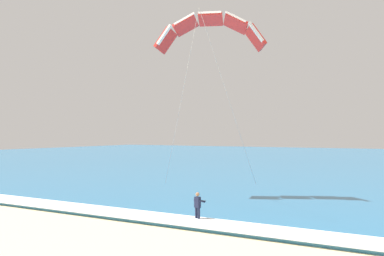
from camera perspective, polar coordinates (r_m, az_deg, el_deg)
name	(u,v)px	position (r m, az deg, el deg)	size (l,w,h in m)	color
sea	(371,161)	(78.55, 23.92, -4.27)	(200.00, 120.00, 0.20)	teal
surf_foam	(257,229)	(20.84, 9.16, -13.93)	(200.00, 2.39, 0.04)	white
surfboard	(198,222)	(23.03, 0.79, -13.17)	(0.81, 1.47, 0.09)	white
kitesurfer	(198,206)	(22.87, 0.82, -10.92)	(0.62, 0.61, 1.69)	#191E38
kite_primary	(210,29)	(31.87, 2.59, 13.82)	(8.07, 9.35, 13.06)	red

